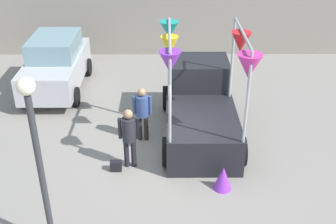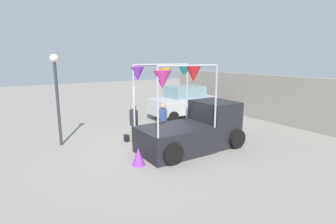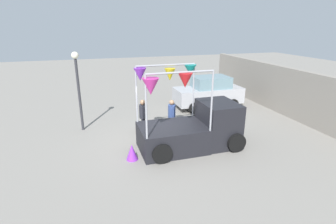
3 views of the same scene
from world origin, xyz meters
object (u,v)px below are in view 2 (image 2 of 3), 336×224
object	(u,v)px
vendor_truck	(195,126)
handbag	(127,138)
folded_kite_bundle_violet	(138,157)
person_customer	(134,120)
street_lamp	(56,86)
parked_car	(183,102)
person_vendor	(163,118)

from	to	relation	value
vendor_truck	handbag	world-z (taller)	vendor_truck
folded_kite_bundle_violet	vendor_truck	bearing A→B (deg)	98.00
person_customer	street_lamp	size ratio (longest dim) A/B	0.44
street_lamp	vendor_truck	bearing A→B (deg)	54.18
vendor_truck	parked_car	world-z (taller)	vendor_truck
parked_car	handbag	bearing A→B (deg)	-62.55
parked_car	vendor_truck	bearing A→B (deg)	-30.97
person_customer	person_vendor	world-z (taller)	person_customer
person_customer	handbag	world-z (taller)	person_customer
person_vendor	handbag	bearing A→B (deg)	-112.66
person_customer	handbag	size ratio (longest dim) A/B	5.83
parked_car	person_customer	size ratio (longest dim) A/B	2.45
parked_car	person_customer	distance (m)	5.44
vendor_truck	person_vendor	size ratio (longest dim) A/B	2.63
vendor_truck	folded_kite_bundle_violet	world-z (taller)	vendor_truck
parked_car	person_vendor	bearing A→B (deg)	-46.96
handbag	street_lamp	world-z (taller)	street_lamp
vendor_truck	person_vendor	world-z (taller)	vendor_truck
handbag	street_lamp	bearing A→B (deg)	-112.01
person_vendor	handbag	xyz separation A→B (m)	(-0.62, -1.48, -0.82)
vendor_truck	person_vendor	bearing A→B (deg)	-162.42
vendor_truck	folded_kite_bundle_violet	distance (m)	2.79
parked_car	person_vendor	world-z (taller)	parked_car
vendor_truck	street_lamp	size ratio (longest dim) A/B	1.14
vendor_truck	person_customer	distance (m)	2.59
vendor_truck	folded_kite_bundle_violet	xyz separation A→B (m)	(0.38, -2.71, -0.59)
person_customer	person_vendor	xyz separation A→B (m)	(0.27, 1.28, -0.03)
parked_car	person_customer	xyz separation A→B (m)	(2.86, -4.63, 0.04)
person_customer	handbag	distance (m)	0.93
vendor_truck	parked_car	bearing A→B (deg)	149.03
person_customer	folded_kite_bundle_violet	xyz separation A→B (m)	(2.25, -0.92, -0.68)
person_customer	street_lamp	distance (m)	3.33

